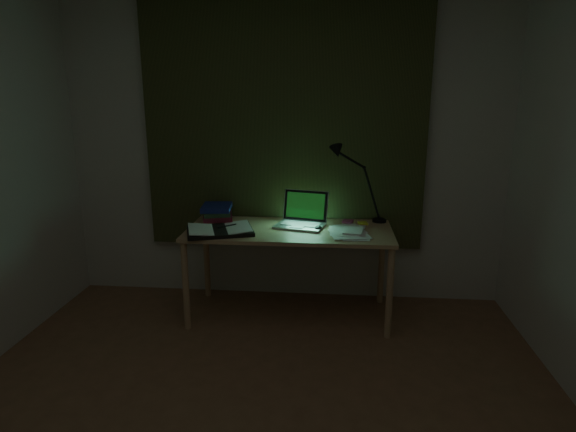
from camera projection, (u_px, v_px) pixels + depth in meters
The scene contains 11 objects.
wall_back at pixel (284, 147), 3.82m from camera, with size 3.50×0.00×2.50m, color beige.
curtain at pixel (284, 122), 3.73m from camera, with size 2.20×0.06×2.00m, color #31361B.
desk at pixel (289, 273), 3.65m from camera, with size 1.51×0.66×0.69m, color tan, non-canonical shape.
laptop at pixel (300, 211), 3.58m from camera, with size 0.35×0.40×0.25m, color #B2B2B7, non-canonical shape.
open_textbook at pixel (220, 230), 3.46m from camera, with size 0.46×0.33×0.04m, color white, non-canonical shape.
book_stack at pixel (217, 213), 3.73m from camera, with size 0.22×0.26×0.14m, color white, non-canonical shape.
loose_papers at pixel (347, 231), 3.48m from camera, with size 0.30×0.32×0.02m, color white, non-canonical shape.
mouse at pixel (318, 228), 3.53m from camera, with size 0.05×0.09×0.03m, color black.
sticky_yellow at pixel (363, 223), 3.69m from camera, with size 0.07×0.07×0.01m, color yellow.
sticky_pink at pixel (348, 221), 3.73m from camera, with size 0.07×0.07×0.02m, color #C94E8C.
desk_lamp at pixel (381, 185), 3.68m from camera, with size 0.39×0.31×0.59m, color black, non-canonical shape.
Camera 1 is at (0.38, -1.82, 1.68)m, focal length 30.00 mm.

